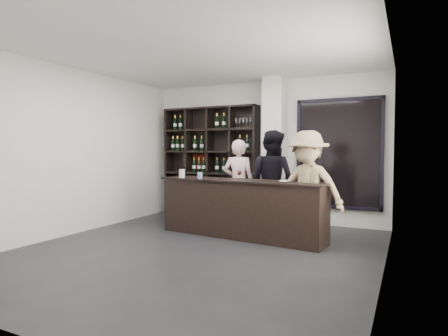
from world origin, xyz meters
The scene contains 12 objects.
floor centered at (0.00, 0.00, -0.01)m, with size 5.00×5.50×0.01m, color black.
wine_shelf centered at (-1.15, 2.57, 1.20)m, with size 2.20×0.35×2.40m, color black, non-canonical shape.
structural_column centered at (0.35, 2.47, 1.45)m, with size 0.40×0.40×2.90m, color silver.
glass_panel centered at (1.55, 2.69, 1.40)m, with size 1.60×0.08×2.10m.
tasting_counter centered at (0.22, 1.10, 0.49)m, with size 2.96×0.62×0.97m.
taster_pink centered at (-0.15, 1.85, 0.84)m, with size 0.61×0.40×1.67m, color #DAA7A7.
taster_black centered at (0.51, 1.85, 0.91)m, with size 0.89×0.69×1.83m, color black.
customer centered at (1.36, 1.05, 0.88)m, with size 1.14×0.66×1.77m, color #8D7454.
wine_glass centered at (0.19, 1.12, 1.06)m, with size 0.08×0.08×0.18m, color white, non-canonical shape.
spit_cup centered at (-0.48, 0.96, 1.03)m, with size 0.09×0.09×0.12m, color #ADC4D2.
napkin_stack centered at (0.98, 1.11, 0.98)m, with size 0.12×0.12×0.02m, color white.
card_stand centered at (-0.89, 1.02, 1.05)m, with size 0.10×0.05×0.16m, color white.
Camera 1 is at (2.74, -4.63, 1.47)m, focal length 30.00 mm.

